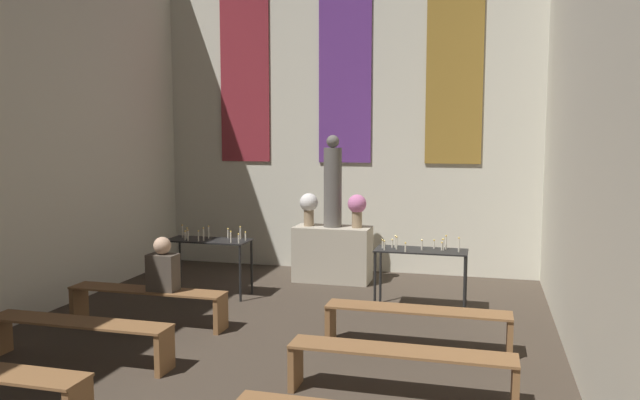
% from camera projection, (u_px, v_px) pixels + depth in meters
% --- Properties ---
extents(wall_back, '(6.85, 0.16, 5.98)m').
position_uv_depth(wall_back, '(346.00, 99.00, 10.87)').
color(wall_back, beige).
rests_on(wall_back, ground_plane).
extents(wall_right, '(0.12, 9.94, 5.98)m').
position_uv_depth(wall_right, '(606.00, 66.00, 5.29)').
color(wall_right, beige).
rests_on(wall_right, ground_plane).
extents(altar, '(1.25, 0.58, 0.90)m').
position_uv_depth(altar, '(333.00, 254.00, 10.23)').
color(altar, '#ADA38E').
rests_on(altar, ground_plane).
extents(statue, '(0.29, 0.29, 1.49)m').
position_uv_depth(statue, '(333.00, 184.00, 10.11)').
color(statue, '#5B5651').
rests_on(statue, altar).
extents(flower_vase_left, '(0.30, 0.30, 0.54)m').
position_uv_depth(flower_vase_left, '(309.00, 206.00, 10.25)').
color(flower_vase_left, '#937A5B').
rests_on(flower_vase_left, altar).
extents(flower_vase_right, '(0.30, 0.30, 0.54)m').
position_uv_depth(flower_vase_right, '(357.00, 207.00, 10.04)').
color(flower_vase_right, '#937A5B').
rests_on(flower_vase_right, altar).
extents(candle_rack_left, '(1.25, 0.51, 1.05)m').
position_uv_depth(candle_rack_left, '(209.00, 247.00, 9.30)').
color(candle_rack_left, black).
rests_on(candle_rack_left, ground_plane).
extents(candle_rack_right, '(1.25, 0.51, 1.04)m').
position_uv_depth(candle_rack_right, '(421.00, 257.00, 8.50)').
color(candle_rack_right, black).
rests_on(candle_rack_right, ground_plane).
extents(pew_third_left, '(2.07, 0.36, 0.46)m').
position_uv_depth(pew_third_left, '(78.00, 332.00, 6.55)').
color(pew_third_left, brown).
rests_on(pew_third_left, ground_plane).
extents(pew_third_right, '(2.07, 0.36, 0.46)m').
position_uv_depth(pew_third_right, '(401.00, 363.00, 5.68)').
color(pew_third_right, brown).
rests_on(pew_third_right, ground_plane).
extents(pew_back_left, '(2.07, 0.36, 0.46)m').
position_uv_depth(pew_back_left, '(147.00, 299.00, 7.88)').
color(pew_back_left, brown).
rests_on(pew_back_left, ground_plane).
extents(pew_back_right, '(2.07, 0.36, 0.46)m').
position_uv_depth(pew_back_right, '(417.00, 319.00, 7.01)').
color(pew_back_right, brown).
rests_on(pew_back_right, ground_plane).
extents(person_seated, '(0.36, 0.24, 0.68)m').
position_uv_depth(person_seated, '(163.00, 267.00, 7.77)').
color(person_seated, '#4C4238').
rests_on(person_seated, pew_back_left).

